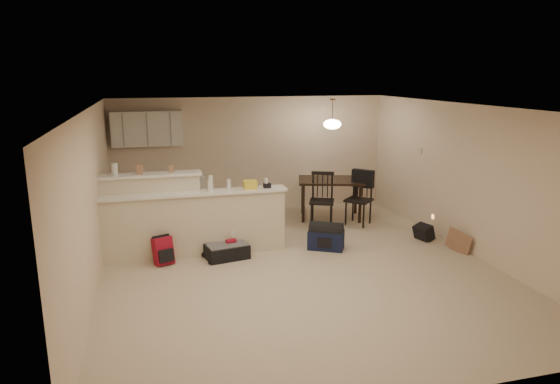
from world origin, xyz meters
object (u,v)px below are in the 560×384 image
object	(u,v)px
dining_chair_near	(322,200)
navy_duffel	(326,240)
suitcase	(227,251)
red_backpack	(163,251)
dining_table	(331,184)
black_daypack	(424,233)
pendant_lamp	(332,124)
dining_chair_far	(359,199)

from	to	relation	value
dining_chair_near	navy_duffel	size ratio (longest dim) A/B	1.78
suitcase	red_backpack	xyz separation A→B (m)	(-1.03, 0.00, 0.11)
dining_table	navy_duffel	size ratio (longest dim) A/B	2.52
black_daypack	pendant_lamp	bearing A→B (deg)	17.16
dining_chair_far	black_daypack	distance (m)	1.49
pendant_lamp	dining_table	bearing A→B (deg)	0.00
dining_chair_far	navy_duffel	world-z (taller)	dining_chair_far
dining_chair_near	red_backpack	bearing A→B (deg)	-135.20
dining_table	black_daypack	distance (m)	2.22
dining_chair_far	red_backpack	bearing A→B (deg)	-116.71
pendant_lamp	red_backpack	bearing A→B (deg)	-152.87
navy_duffel	red_backpack	bearing A→B (deg)	-151.58
dining_chair_far	navy_duffel	xyz separation A→B (m)	(-1.13, -1.21, -0.37)
dining_chair_near	navy_duffel	distance (m)	1.39
dining_chair_near	suitcase	world-z (taller)	dining_chair_near
dining_chair_far	pendant_lamp	bearing A→B (deg)	168.87
dining_chair_far	red_backpack	xyz separation A→B (m)	(-3.89, -1.21, -0.32)
pendant_lamp	suitcase	size ratio (longest dim) A/B	0.91
dining_chair_far	suitcase	world-z (taller)	dining_chair_far
navy_duffel	black_daypack	world-z (taller)	navy_duffel
pendant_lamp	navy_duffel	world-z (taller)	pendant_lamp
black_daypack	dining_chair_far	bearing A→B (deg)	17.13
pendant_lamp	dining_chair_far	world-z (taller)	pendant_lamp
dining_table	pendant_lamp	distance (m)	1.26
navy_duffel	black_daypack	distance (m)	1.91
dining_table	dining_chair_far	size ratio (longest dim) A/B	1.43
dining_chair_far	black_daypack	size ratio (longest dim) A/B	3.40
suitcase	dining_chair_near	bearing A→B (deg)	20.77
dining_chair_far	navy_duffel	distance (m)	1.70
pendant_lamp	dining_chair_far	bearing A→B (deg)	-57.14
dining_chair_near	black_daypack	size ratio (longest dim) A/B	3.42
dining_table	red_backpack	bearing A→B (deg)	-136.46
dining_chair_near	red_backpack	distance (m)	3.41
red_backpack	navy_duffel	xyz separation A→B (m)	(2.77, 0.00, -0.06)
pendant_lamp	dining_chair_near	bearing A→B (deg)	-126.31
dining_table	black_daypack	world-z (taller)	dining_table
dining_table	dining_chair_far	bearing A→B (deg)	-40.73
pendant_lamp	black_daypack	xyz separation A→B (m)	(1.16, -1.80, -1.85)
red_backpack	navy_duffel	size ratio (longest dim) A/B	0.73
dining_table	pendant_lamp	world-z (taller)	pendant_lamp
dining_table	dining_chair_near	bearing A→B (deg)	-109.90
red_backpack	black_daypack	bearing A→B (deg)	-20.78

